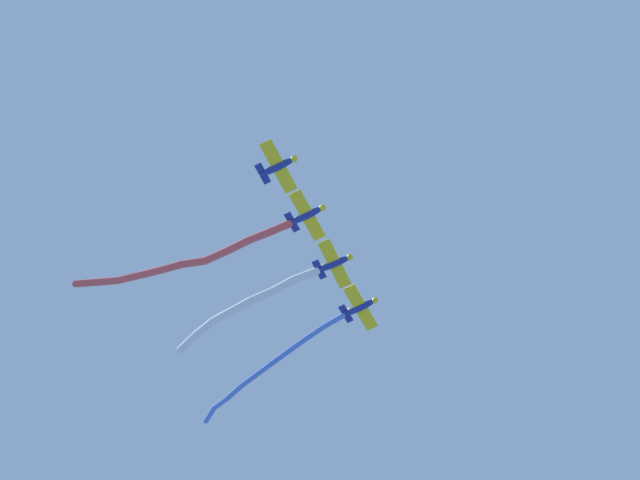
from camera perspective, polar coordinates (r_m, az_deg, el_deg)
The scene contains 7 objects.
airplane_lead at distance 85.23m, azimuth -2.95°, elevation 5.17°, with size 6.10×4.57×1.52m.
airplane_left_wing at distance 87.33m, azimuth -0.92°, elevation 1.75°, with size 6.09×4.55×1.52m.
smoke_trail_left_wing at distance 93.29m, azimuth -9.80°, elevation -1.52°, with size 6.02×27.83×6.26m.
airplane_right_wing at distance 89.29m, azimuth 1.01°, elevation -1.66°, with size 6.12×4.60×1.52m.
smoke_trail_right_wing at distance 93.65m, azimuth -5.47°, elevation -4.76°, with size 3.11×20.89×4.01m.
airplane_slot at distance 92.17m, azimuth 2.84°, elevation -4.72°, with size 6.07×4.53×1.52m.
smoke_trail_slot at distance 97.18m, azimuth -3.72°, elevation -8.96°, with size 5.62×23.06×2.57m.
Camera 1 is at (33.80, 17.65, 3.56)m, focal length 45.67 mm.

